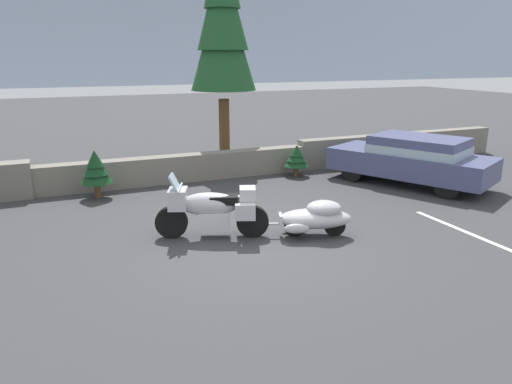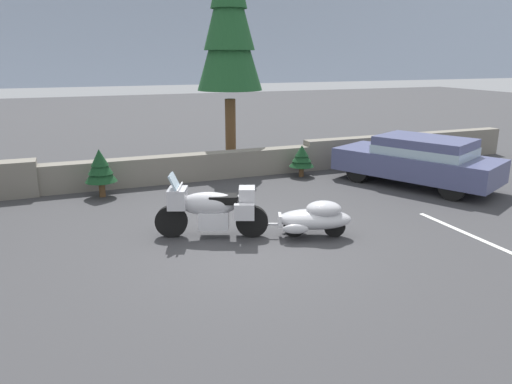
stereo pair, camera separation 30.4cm
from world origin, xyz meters
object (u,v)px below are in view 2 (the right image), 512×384
(touring_motorcycle, at_px, (211,208))
(car_shaped_trailer, at_px, (315,218))
(pine_tree_tall, at_px, (229,17))
(sedan_at_right_edge, at_px, (418,159))

(touring_motorcycle, relative_size, car_shaped_trailer, 1.01)
(touring_motorcycle, height_order, pine_tree_tall, pine_tree_tall)
(touring_motorcycle, xyz_separation_m, car_shaped_trailer, (1.98, -0.77, -0.21))
(pine_tree_tall, bearing_deg, car_shaped_trailer, -94.80)
(sedan_at_right_edge, distance_m, pine_tree_tall, 7.40)
(touring_motorcycle, relative_size, sedan_at_right_edge, 0.46)
(touring_motorcycle, xyz_separation_m, pine_tree_tall, (2.59, 6.51, 4.18))
(touring_motorcycle, bearing_deg, pine_tree_tall, 68.30)
(touring_motorcycle, bearing_deg, sedan_at_right_edge, 15.21)
(car_shaped_trailer, bearing_deg, sedan_at_right_edge, 28.92)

